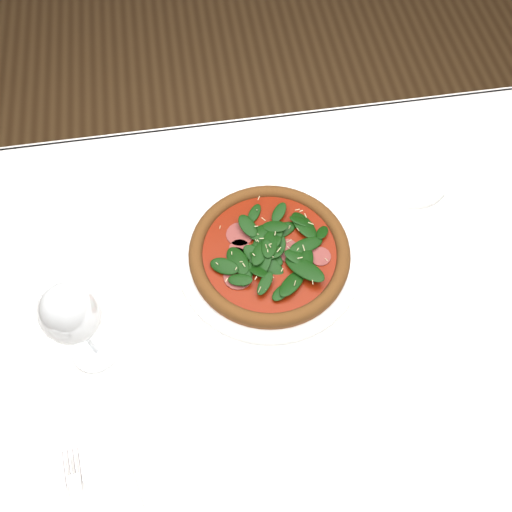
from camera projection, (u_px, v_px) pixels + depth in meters
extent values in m
plane|color=brown|center=(271.00, 421.00, 1.56)|extent=(6.00, 6.00, 0.00)
cube|color=white|center=(281.00, 311.00, 0.92)|extent=(1.20, 0.80, 0.04)
cylinder|color=#47301C|center=(30.00, 280.00, 1.37)|extent=(0.06, 0.06, 0.71)
cylinder|color=#47301C|center=(460.00, 221.00, 1.46)|extent=(0.06, 0.06, 0.71)
cube|color=white|center=(246.00, 157.00, 1.20)|extent=(1.20, 0.01, 0.22)
cylinder|color=white|center=(269.00, 257.00, 0.94)|extent=(0.31, 0.31, 0.01)
torus|color=white|center=(269.00, 256.00, 0.94)|extent=(0.31, 0.31, 0.01)
cylinder|color=brown|center=(269.00, 254.00, 0.94)|extent=(0.34, 0.34, 0.01)
torus|color=#A25D25|center=(269.00, 252.00, 0.93)|extent=(0.34, 0.34, 0.02)
cylinder|color=#921A05|center=(269.00, 252.00, 0.93)|extent=(0.28, 0.28, 0.00)
cylinder|color=brown|center=(269.00, 251.00, 0.93)|extent=(0.25, 0.25, 0.00)
ellipsoid|color=#113509|center=(270.00, 248.00, 0.92)|extent=(0.27, 0.27, 0.02)
cylinder|color=beige|center=(270.00, 247.00, 0.91)|extent=(0.25, 0.25, 0.00)
cylinder|color=white|center=(96.00, 351.00, 0.87)|extent=(0.07, 0.07, 0.00)
cylinder|color=white|center=(88.00, 339.00, 0.82)|extent=(0.01, 0.01, 0.10)
ellipsoid|color=white|center=(70.00, 313.00, 0.74)|extent=(0.08, 0.08, 0.10)
cube|color=silver|center=(73.00, 467.00, 0.77)|extent=(0.03, 0.05, 0.00)
cylinder|color=white|center=(410.00, 176.00, 1.03)|extent=(0.14, 0.14, 0.01)
torus|color=white|center=(410.00, 175.00, 1.02)|extent=(0.14, 0.14, 0.01)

